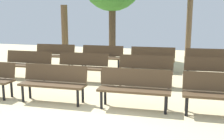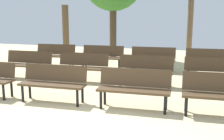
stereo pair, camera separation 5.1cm
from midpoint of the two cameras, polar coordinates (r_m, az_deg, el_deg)
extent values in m
plane|color=beige|center=(5.22, -9.40, -12.19)|extent=(24.00, 24.00, 0.00)
cylinder|color=black|center=(7.27, -21.11, -4.27)|extent=(0.06, 0.06, 0.40)
cylinder|color=black|center=(7.52, -19.66, -3.66)|extent=(0.06, 0.06, 0.40)
cube|color=#4C3823|center=(6.73, -11.96, -2.95)|extent=(1.61, 0.49, 0.05)
cube|color=#4C3823|center=(6.85, -11.29, -0.57)|extent=(1.60, 0.18, 0.40)
cylinder|color=black|center=(7.00, -17.61, -4.62)|extent=(0.06, 0.06, 0.40)
cylinder|color=black|center=(6.37, -6.87, -5.74)|extent=(0.06, 0.06, 0.40)
cylinder|color=black|center=(7.26, -16.26, -3.97)|extent=(0.06, 0.06, 0.40)
cylinder|color=black|center=(6.66, -5.85, -4.96)|extent=(0.06, 0.06, 0.40)
cube|color=#4C3823|center=(6.13, 4.66, -4.17)|extent=(1.62, 0.51, 0.05)
cube|color=#4C3823|center=(6.26, 5.01, -1.53)|extent=(1.60, 0.19, 0.40)
cylinder|color=black|center=(6.20, -2.06, -6.16)|extent=(0.06, 0.06, 0.40)
cylinder|color=black|center=(5.97, 11.04, -7.07)|extent=(0.06, 0.06, 0.40)
cylinder|color=black|center=(6.49, -1.26, -5.33)|extent=(0.06, 0.06, 0.40)
cylinder|color=black|center=(6.28, 11.22, -6.15)|extent=(0.06, 0.06, 0.40)
cube|color=#4C3823|center=(6.11, 21.85, -5.04)|extent=(1.62, 0.53, 0.05)
cube|color=#4C3823|center=(6.24, 21.77, -2.37)|extent=(1.60, 0.21, 0.40)
cylinder|color=black|center=(5.96, 15.17, -7.29)|extent=(0.06, 0.06, 0.40)
cylinder|color=black|center=(6.27, 15.12, -6.36)|extent=(0.06, 0.06, 0.40)
cube|color=#4C3823|center=(9.41, -16.90, 0.91)|extent=(1.61, 0.48, 0.05)
cube|color=#4C3823|center=(9.54, -16.35, 2.57)|extent=(1.60, 0.17, 0.40)
cylinder|color=black|center=(9.72, -20.82, -0.40)|extent=(0.06, 0.06, 0.40)
cylinder|color=black|center=(8.97, -13.56, -0.91)|extent=(0.06, 0.06, 0.40)
cylinder|color=black|center=(9.97, -19.75, -0.03)|extent=(0.06, 0.06, 0.40)
cylinder|color=black|center=(9.24, -12.61, -0.50)|extent=(0.06, 0.06, 0.40)
cube|color=#4C3823|center=(8.63, -6.06, 0.41)|extent=(1.62, 0.50, 0.05)
cube|color=#4C3823|center=(8.77, -5.63, 2.23)|extent=(1.60, 0.18, 0.40)
cylinder|color=black|center=(8.80, -10.66, -1.01)|extent=(0.06, 0.06, 0.40)
cylinder|color=black|center=(8.31, -1.90, -1.57)|extent=(0.06, 0.06, 0.40)
cylinder|color=black|center=(9.09, -9.80, -0.59)|extent=(0.06, 0.06, 0.40)
cylinder|color=black|center=(8.61, -1.29, -1.10)|extent=(0.06, 0.06, 0.40)
cube|color=#4C3823|center=(8.12, 6.95, -0.30)|extent=(1.62, 0.50, 0.05)
cube|color=#4C3823|center=(8.27, 7.18, 1.63)|extent=(1.60, 0.19, 0.40)
cylinder|color=black|center=(8.14, 1.87, -1.84)|extent=(0.06, 0.06, 0.40)
cylinder|color=black|center=(7.96, 11.75, -2.39)|extent=(0.06, 0.06, 0.40)
cylinder|color=black|center=(8.44, 2.35, -1.35)|extent=(0.06, 0.06, 0.40)
cylinder|color=black|center=(8.27, 11.88, -1.87)|extent=(0.06, 0.06, 0.40)
cube|color=#4C3823|center=(8.16, 20.30, -0.89)|extent=(1.62, 0.54, 0.05)
cube|color=#4C3823|center=(8.31, 20.26, 1.05)|extent=(1.60, 0.22, 0.40)
cylinder|color=black|center=(8.00, 15.33, -2.50)|extent=(0.06, 0.06, 0.40)
cylinder|color=black|center=(8.31, 15.27, -1.98)|extent=(0.06, 0.06, 0.40)
cube|color=#4C3823|center=(11.22, -11.58, 2.83)|extent=(1.63, 0.56, 0.05)
cube|color=#4C3823|center=(11.37, -11.22, 4.20)|extent=(1.60, 0.24, 0.40)
cylinder|color=black|center=(11.42, -15.07, 1.66)|extent=(0.06, 0.06, 0.40)
cylinder|color=black|center=(10.85, -8.51, 1.42)|extent=(0.06, 0.06, 0.40)
cylinder|color=black|center=(11.70, -14.35, 1.92)|extent=(0.06, 0.06, 0.40)
cylinder|color=black|center=(11.14, -7.91, 1.70)|extent=(0.06, 0.06, 0.40)
cube|color=#4C3823|center=(10.55, -1.95, 2.51)|extent=(1.62, 0.50, 0.05)
cube|color=#4C3823|center=(10.71, -1.66, 3.97)|extent=(1.60, 0.19, 0.40)
cylinder|color=black|center=(10.66, -5.80, 1.31)|extent=(0.06, 0.06, 0.40)
cylinder|color=black|center=(10.26, 1.55, 0.96)|extent=(0.06, 0.06, 0.40)
cylinder|color=black|center=(10.95, -5.22, 1.60)|extent=(0.06, 0.06, 0.40)
cylinder|color=black|center=(10.57, 1.94, 1.27)|extent=(0.06, 0.06, 0.40)
cube|color=#4C3823|center=(10.16, 8.46, 2.04)|extent=(1.62, 0.54, 0.05)
cube|color=#4C3823|center=(10.32, 8.60, 3.56)|extent=(1.60, 0.22, 0.40)
cylinder|color=black|center=(10.13, 4.39, 0.80)|extent=(0.06, 0.06, 0.40)
cylinder|color=black|center=(10.01, 12.33, 0.43)|extent=(0.06, 0.06, 0.40)
cylinder|color=black|center=(10.44, 4.68, 1.12)|extent=(0.06, 0.06, 0.40)
cylinder|color=black|center=(10.33, 12.37, 0.76)|extent=(0.06, 0.06, 0.40)
cube|color=#4C3823|center=(10.14, 19.50, 1.47)|extent=(1.63, 0.55, 0.05)
cube|color=#4C3823|center=(10.29, 19.47, 3.01)|extent=(1.60, 0.24, 0.40)
cylinder|color=black|center=(9.96, 15.51, 0.22)|extent=(0.06, 0.06, 0.40)
cylinder|color=black|center=(10.27, 15.44, 0.56)|extent=(0.06, 0.06, 0.40)
cylinder|color=#4C3A28|center=(13.28, 0.33, 8.44)|extent=(0.32, 0.32, 2.73)
cylinder|color=brown|center=(14.78, -9.36, 8.15)|extent=(0.34, 0.34, 2.50)
cylinder|color=brown|center=(13.82, 15.79, 9.42)|extent=(0.26, 0.26, 3.35)
camera|label=1|loc=(0.03, -89.81, 0.04)|focal=44.71mm
camera|label=2|loc=(0.03, 90.19, -0.04)|focal=44.71mm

